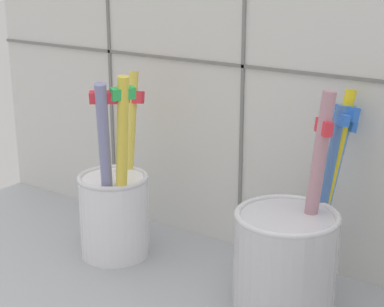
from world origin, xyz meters
The scene contains 4 objects.
counter_slab centered at (0.00, 0.00, 1.00)cm, with size 64.00×22.00×2.00cm, color #9EA3A8.
tile_wall_back centered at (0.00, 12.00, 22.50)cm, with size 64.00×2.20×45.00cm.
toothbrush_cup_left centered at (-8.75, 2.80, 6.81)cm, with size 7.31×9.21×17.83cm.
toothbrush_cup_right centered at (9.04, 3.23, 6.84)cm, with size 8.19×12.08×17.85cm.
Camera 1 is at (28.51, -38.22, 29.35)cm, focal length 59.30 mm.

